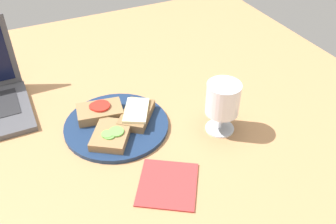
# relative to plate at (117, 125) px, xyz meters

# --- Properties ---
(wooden_table) EXTENTS (1.40, 1.40, 0.03)m
(wooden_table) POSITION_rel_plate_xyz_m (0.05, -0.02, -0.02)
(wooden_table) COLOR #B27F51
(wooden_table) RESTS_ON ground
(plate) EXTENTS (0.26, 0.26, 0.01)m
(plate) POSITION_rel_plate_xyz_m (0.00, 0.00, 0.00)
(plate) COLOR navy
(plate) RESTS_ON wooden_table
(sandwich_with_cucumber) EXTENTS (0.12, 0.13, 0.02)m
(sandwich_with_cucumber) POSITION_rel_plate_xyz_m (-0.03, -0.05, 0.02)
(sandwich_with_cucumber) COLOR #937047
(sandwich_with_cucumber) RESTS_ON plate
(sandwich_with_cheese) EXTENTS (0.12, 0.13, 0.03)m
(sandwich_with_cheese) POSITION_rel_plate_xyz_m (0.05, -0.00, 0.02)
(sandwich_with_cheese) COLOR brown
(sandwich_with_cheese) RESTS_ON plate
(sandwich_with_tomato) EXTENTS (0.12, 0.09, 0.03)m
(sandwich_with_tomato) POSITION_rel_plate_xyz_m (-0.03, 0.05, 0.02)
(sandwich_with_tomato) COLOR #937047
(sandwich_with_tomato) RESTS_ON plate
(wine_glass) EXTENTS (0.08, 0.08, 0.13)m
(wine_glass) POSITION_rel_plate_xyz_m (0.23, -0.12, 0.08)
(wine_glass) COLOR white
(wine_glass) RESTS_ON wooden_table
(napkin) EXTENTS (0.17, 0.17, 0.00)m
(napkin) POSITION_rel_plate_xyz_m (0.04, -0.22, -0.00)
(napkin) COLOR #B23333
(napkin) RESTS_ON wooden_table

